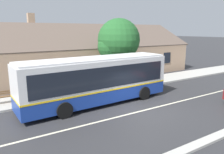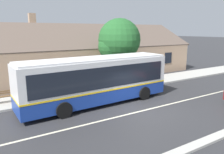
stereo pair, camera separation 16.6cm
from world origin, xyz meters
The scene contains 10 objects.
ground_plane centered at (0.00, 0.00, 0.00)m, with size 300.00×300.00×0.00m, color #2D2D30.
sidewalk_far centered at (0.00, 6.00, 0.07)m, with size 60.00×3.00×0.15m, color #ADAAA3.
curb_near centered at (0.00, -4.75, 0.06)m, with size 60.00×0.50×0.12m, color #ADAAA3.
lane_divider_stripe centered at (0.00, 0.00, 0.00)m, with size 60.00×0.16×0.01m, color beige.
community_building centered at (2.98, 13.89, 1.81)m, with size 23.52×10.64×6.93m.
transit_bus centered at (-1.82, 2.90, 1.76)m, with size 11.04×3.06×3.29m.
bench_by_building centered at (-7.58, 6.00, 0.57)m, with size 1.69×0.51×0.94m.
bench_down_street centered at (-3.46, 5.56, 0.58)m, with size 1.83×0.51×0.94m.
street_tree_primary centered at (2.58, 6.96, 4.12)m, with size 4.05×3.98×6.25m.
bus_stop_sign centered at (4.39, 4.99, 1.64)m, with size 0.36×0.07×2.40m.
Camera 1 is at (-8.92, -10.28, 5.14)m, focal length 35.00 mm.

